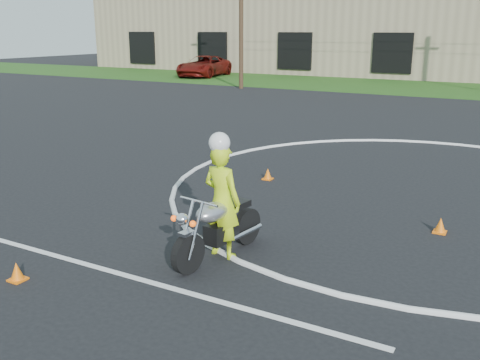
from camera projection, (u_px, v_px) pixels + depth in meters
The scene contains 5 objects.
ground at pixel (393, 231), 10.29m from camera, with size 120.00×120.00×0.00m, color black.
primary_motorcycle at pixel (218, 227), 8.93m from camera, with size 0.82×2.20×1.16m.
rider_primary_grp at pixel (222, 198), 8.91m from camera, with size 0.77×0.57×2.16m.
pickup_grp at pixel (204, 66), 43.49m from camera, with size 3.51×6.28×1.66m.
warehouse at pixel (310, 25), 51.19m from camera, with size 41.00×17.00×8.30m.
Camera 1 is at (2.12, -9.84, 3.75)m, focal length 40.00 mm.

